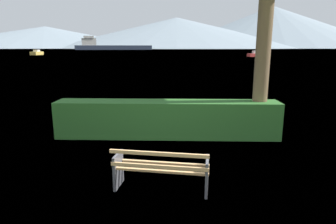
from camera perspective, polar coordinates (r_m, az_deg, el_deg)
name	(u,v)px	position (r m, az deg, el deg)	size (l,w,h in m)	color
ground_plane	(162,189)	(5.80, -1.24, -14.86)	(1400.00, 1400.00, 0.00)	olive
water_surface	(176,49)	(312.03, 1.66, 12.29)	(620.00, 620.00, 0.00)	slate
park_bench	(161,169)	(5.55, -1.38, -11.23)	(1.86, 0.80, 0.87)	tan
hedge_row	(167,119)	(8.73, -0.16, -1.40)	(6.65, 0.83, 1.10)	#285B23
cargo_ship_large	(108,46)	(253.97, -11.73, 12.63)	(63.23, 27.41, 11.14)	#2D384C
fishing_boat_near	(255,55)	(82.96, 16.86, 10.80)	(4.80, 3.28, 1.62)	#B2332D
sailboat_mid	(37,53)	(104.60, -24.44, 10.55)	(2.04, 5.79, 1.71)	gold
distant_hills	(184,32)	(563.53, 3.10, 15.56)	(851.93, 469.48, 78.02)	gray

